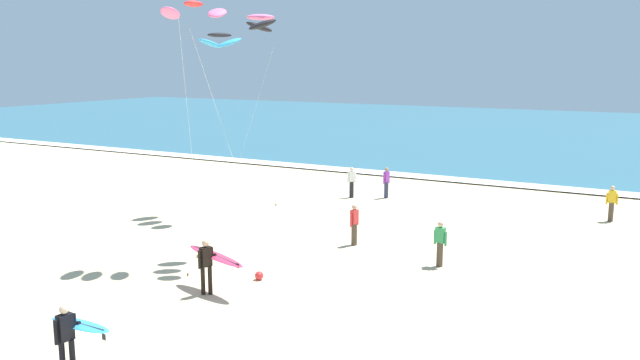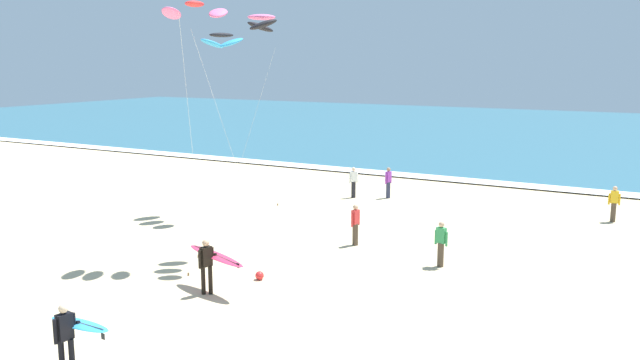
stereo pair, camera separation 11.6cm
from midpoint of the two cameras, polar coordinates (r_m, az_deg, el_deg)
The scene contains 13 objects.
ocean_water at distance 67.82m, azimuth 21.00°, elevation 3.77°, with size 160.00×60.00×0.08m, color #2D6075.
shoreline_foam at distance 38.89m, azimuth 14.59°, elevation -0.20°, with size 160.00×1.60×0.01m, color white.
surfer_lead at distance 20.21m, azimuth -9.26°, elevation -6.81°, with size 2.57×1.19×1.71m.
surfer_trailing at distance 15.97m, azimuth -20.55°, elevation -12.10°, with size 2.11×1.00×1.71m.
kite_arc_scarlet_near at distance 23.09m, azimuth -10.67°, elevation 14.24°, with size 2.43×2.78×8.92m.
kite_arc_rose_mid at distance 23.16m, azimuth -4.95°, elevation 13.37°, with size 2.94×2.61×8.51m.
kite_arc_charcoal_far at distance 29.92m, azimuth -8.42°, elevation 11.87°, with size 2.75×3.64×8.16m.
bystander_purple_top at distance 33.79m, azimuth 6.04°, elevation -0.22°, with size 0.25×0.49×1.59m.
bystander_white_top at distance 33.75m, azimuth 3.02°, elevation -0.19°, with size 0.34×0.41×1.59m.
bystander_red_top at distance 25.09m, azimuth 3.22°, elevation -3.87°, with size 0.23×0.49×1.59m.
bystander_green_top at distance 22.86m, azimuth 10.59°, elevation -5.45°, with size 0.49×0.24×1.59m.
bystander_yellow_top at distance 31.41m, azimuth 24.23°, elevation -1.88°, with size 0.49×0.24×1.59m.
beach_ball at distance 21.44m, azimuth -5.11°, elevation -8.25°, with size 0.28×0.28×0.28m, color red.
Camera 2 is at (9.50, -11.00, 6.95)m, focal length 36.91 mm.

